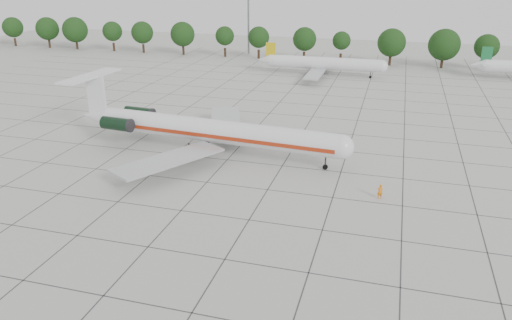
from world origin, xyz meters
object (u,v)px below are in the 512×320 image
(bg_airliner_c, at_px, (323,64))
(floodlight_mast, at_px, (248,4))
(main_airliner, at_px, (201,129))
(ground_crew, at_px, (380,191))

(bg_airliner_c, height_order, floodlight_mast, floodlight_mast)
(main_airliner, relative_size, bg_airliner_c, 1.52)
(main_airliner, xyz_separation_m, floodlight_mast, (-17.38, 82.07, 10.72))
(main_airliner, height_order, bg_airliner_c, main_airliner)
(main_airliner, relative_size, ground_crew, 23.31)
(main_airliner, distance_m, floodlight_mast, 84.57)
(ground_crew, relative_size, floodlight_mast, 0.07)
(ground_crew, bearing_deg, bg_airliner_c, -99.93)
(bg_airliner_c, distance_m, floodlight_mast, 37.88)
(bg_airliner_c, bearing_deg, floodlight_mast, 136.93)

